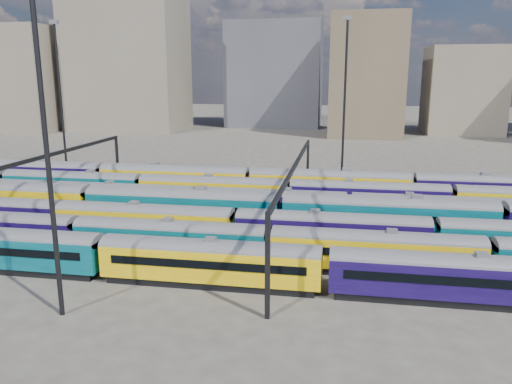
% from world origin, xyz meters
% --- Properties ---
extents(ground, '(500.00, 500.00, 0.00)m').
position_xyz_m(ground, '(0.00, 0.00, 0.00)').
color(ground, '#44403A').
rests_on(ground, ground).
extents(rake_0, '(113.87, 2.78, 4.67)m').
position_xyz_m(rake_0, '(13.95, -15.00, 2.45)').
color(rake_0, black).
rests_on(rake_0, ground).
extents(rake_1, '(94.10, 2.76, 4.63)m').
position_xyz_m(rake_1, '(18.13, -10.00, 2.43)').
color(rake_1, black).
rests_on(rake_1, ground).
extents(rake_2, '(136.04, 2.84, 4.78)m').
position_xyz_m(rake_2, '(-5.37, -5.00, 2.51)').
color(rake_2, black).
rests_on(rake_2, ground).
extents(rake_3, '(135.76, 3.31, 5.59)m').
position_xyz_m(rake_3, '(-14.19, 0.00, 2.93)').
color(rake_3, black).
rests_on(rake_3, ground).
extents(rake_4, '(130.57, 2.73, 4.58)m').
position_xyz_m(rake_4, '(-12.13, 5.00, 2.40)').
color(rake_4, black).
rests_on(rake_4, ground).
extents(rake_5, '(120.76, 2.95, 4.96)m').
position_xyz_m(rake_5, '(-11.99, 10.00, 2.60)').
color(rake_5, black).
rests_on(rake_5, ground).
extents(rake_6, '(132.75, 3.24, 5.46)m').
position_xyz_m(rake_6, '(2.16, 15.00, 2.87)').
color(rake_6, black).
rests_on(rake_6, ground).
extents(gantry_1, '(0.35, 40.35, 8.03)m').
position_xyz_m(gantry_1, '(-20.00, 0.00, 6.79)').
color(gantry_1, black).
rests_on(gantry_1, ground).
extents(gantry_2, '(0.35, 40.35, 8.03)m').
position_xyz_m(gantry_2, '(10.00, 0.00, 6.79)').
color(gantry_2, black).
rests_on(gantry_2, ground).
extents(mast_1, '(1.40, 0.50, 25.60)m').
position_xyz_m(mast_1, '(-30.00, 22.00, 13.97)').
color(mast_1, black).
rests_on(mast_1, ground).
extents(mast_2, '(1.40, 0.50, 25.60)m').
position_xyz_m(mast_2, '(-5.00, -22.00, 13.97)').
color(mast_2, black).
rests_on(mast_2, ground).
extents(mast_3, '(1.40, 0.50, 25.60)m').
position_xyz_m(mast_3, '(15.00, 24.00, 13.97)').
color(mast_3, black).
rests_on(mast_3, ground).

